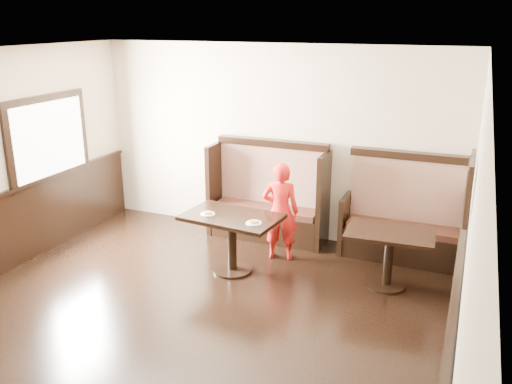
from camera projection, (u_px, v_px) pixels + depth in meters
The scene contains 9 objects.
ground at pixel (146, 357), 5.25m from camera, with size 7.00×7.00×0.00m, color black.
room_shell at pixel (132, 277), 5.40m from camera, with size 7.00×7.00×7.00m.
booth_main at pixel (269, 203), 7.98m from camera, with size 1.75×0.72×1.45m.
booth_neighbor at pixel (404, 224), 7.29m from camera, with size 1.65×0.72×1.45m.
table_main at pixel (232, 229), 6.85m from camera, with size 1.27×0.87×0.76m.
table_neighbor at pixel (389, 245), 6.48m from camera, with size 1.06×0.73×0.71m.
child at pixel (280, 211), 7.21m from camera, with size 0.49×0.32×1.34m, color red.
pizza_plate_left at pixel (208, 213), 6.83m from camera, with size 0.19×0.19×0.03m.
pizza_plate_right at pixel (254, 222), 6.53m from camera, with size 0.20×0.20×0.04m.
Camera 1 is at (2.70, -3.76, 3.14)m, focal length 38.00 mm.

